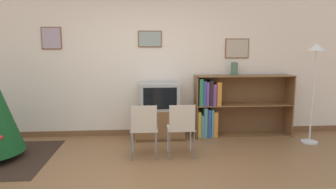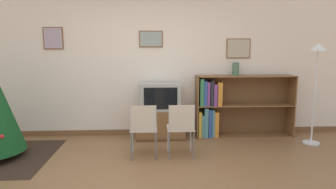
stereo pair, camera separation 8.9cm
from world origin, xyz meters
name	(u,v)px [view 1 (the left image)]	position (x,y,z in m)	size (l,w,h in m)	color
ground_plane	(147,184)	(0.00, 0.00, 0.00)	(24.00, 24.00, 0.00)	brown
wall_back	(146,63)	(0.00, 2.15, 1.35)	(8.65, 0.11, 2.70)	silver
tv_console	(160,124)	(0.24, 1.85, 0.27)	(0.88, 0.47, 0.53)	brown
television	(159,96)	(0.24, 1.84, 0.77)	(0.70, 0.46, 0.48)	#9E9E99
folding_chair_left	(144,128)	(-0.04, 0.86, 0.47)	(0.40, 0.40, 0.82)	#BCB29E
folding_chair_right	(181,127)	(0.52, 0.86, 0.47)	(0.40, 0.40, 0.82)	#BCB29E
bookshelf	(225,107)	(1.45, 1.91, 0.55)	(1.79, 0.36, 1.13)	brown
vase	(234,69)	(1.62, 1.96, 1.25)	(0.13, 0.13, 0.24)	#47664C
standing_lamp	(315,67)	(2.82, 1.39, 1.31)	(0.28, 0.28, 1.70)	silver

